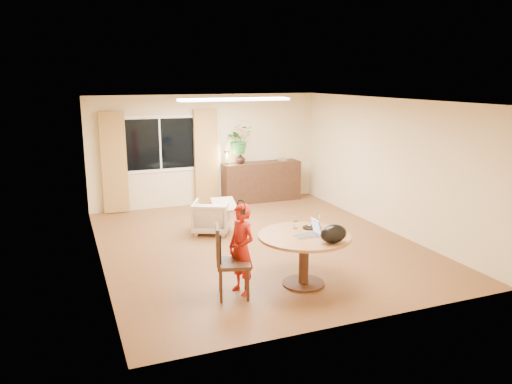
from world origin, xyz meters
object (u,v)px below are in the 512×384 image
at_px(armchair, 211,217).
at_px(sideboard, 261,182).
at_px(dining_table, 304,245).
at_px(dining_chair, 234,261).
at_px(child, 242,249).

bearing_deg(armchair, sideboard, -107.93).
relative_size(dining_table, sideboard, 0.70).
bearing_deg(dining_table, sideboard, 74.78).
bearing_deg(dining_chair, dining_table, 16.03).
bearing_deg(dining_table, armchair, 100.44).
height_order(dining_table, dining_chair, dining_chair).
relative_size(dining_chair, sideboard, 0.54).
xyz_separation_m(dining_table, armchair, (-0.54, 2.92, -0.28)).
bearing_deg(sideboard, dining_table, -105.22).
xyz_separation_m(dining_table, child, (-0.94, 0.07, 0.04)).
height_order(dining_chair, armchair, dining_chair).
bearing_deg(armchair, dining_chair, 104.23).
height_order(child, sideboard, child).
height_order(dining_table, child, child).
distance_m(child, sideboard, 5.40).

